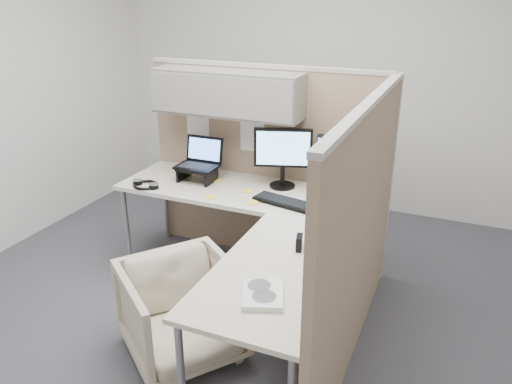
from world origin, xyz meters
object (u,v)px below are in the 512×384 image
at_px(office_chair, 182,307).
at_px(keyboard, 286,202).
at_px(desk, 252,221).
at_px(monitor_left, 283,153).

relative_size(office_chair, keyboard, 1.43).
height_order(desk, office_chair, desk).
xyz_separation_m(desk, monitor_left, (0.00, 0.58, 0.32)).
bearing_deg(office_chair, desk, 21.17).
distance_m(desk, monitor_left, 0.66).
xyz_separation_m(office_chair, keyboard, (0.34, 0.91, 0.40)).
bearing_deg(desk, office_chair, -106.59).
bearing_deg(office_chair, keyboard, 17.47).
relative_size(desk, office_chair, 2.92).
bearing_deg(desk, keyboard, 61.59).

